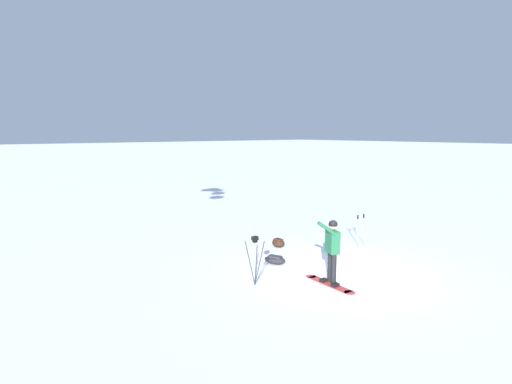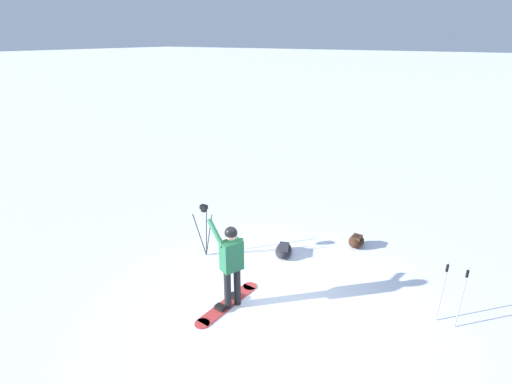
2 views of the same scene
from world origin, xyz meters
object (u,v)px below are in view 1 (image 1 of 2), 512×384
object	(u,v)px
camera_tripod	(255,250)
gear_bag_small	(275,260)
snowboarder	(332,245)
gear_bag_large	(278,243)
snowboard	(329,284)
ski_poles	(360,225)

from	to	relation	value
camera_tripod	gear_bag_small	xyz separation A→B (m)	(-1.01, 1.61, -0.82)
snowboarder	camera_tripod	distance (m)	2.07
camera_tripod	snowboarder	bearing A→B (deg)	53.98
snowboarder	gear_bag_large	size ratio (longest dim) A/B	3.55
snowboarder	camera_tripod	size ratio (longest dim) A/B	1.33
gear_bag_small	snowboard	bearing A→B (deg)	-1.12
camera_tripod	snowboard	bearing A→B (deg)	51.58
snowboarder	snowboard	world-z (taller)	snowboarder
snowboard	gear_bag_small	distance (m)	2.25
snowboarder	ski_poles	bearing A→B (deg)	116.50
snowboarder	gear_bag_small	xyz separation A→B (m)	(-2.23, -0.06, -0.94)
gear_bag_small	camera_tripod	bearing A→B (deg)	-57.97
snowboard	gear_bag_small	world-z (taller)	gear_bag_small
snowboarder	gear_bag_large	xyz separation A→B (m)	(-3.58, 1.30, -0.92)
snowboard	gear_bag_small	bearing A→B (deg)	178.88
snowboarder	ski_poles	distance (m)	4.12
snowboard	ski_poles	distance (m)	4.28
snowboarder	snowboard	xyz separation A→B (m)	(0.03, -0.11, -1.06)
snowboarder	camera_tripod	world-z (taller)	snowboarder
camera_tripod	ski_poles	world-z (taller)	camera_tripod
gear_bag_small	ski_poles	size ratio (longest dim) A/B	0.68
snowboard	camera_tripod	world-z (taller)	camera_tripod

